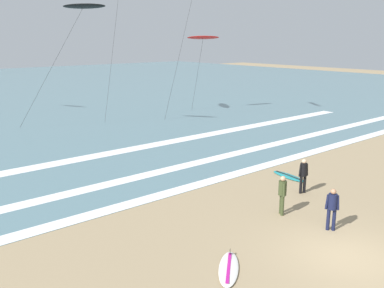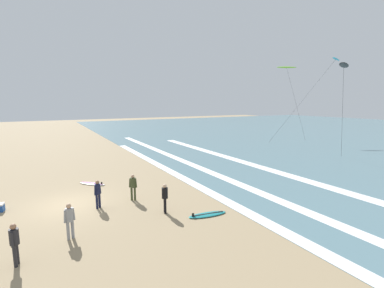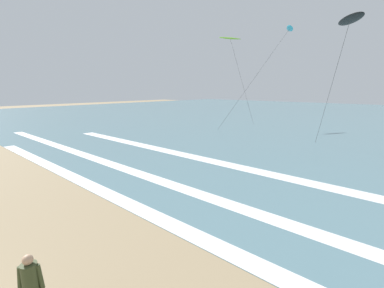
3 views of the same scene
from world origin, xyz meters
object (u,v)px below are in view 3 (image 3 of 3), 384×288
at_px(kite_cyan_mid_center, 289,29).
at_px(kite_black_low_near, 350,20).
at_px(surfer_foreground_main, 31,283).
at_px(kite_lime_high_right, 230,39).

bearing_deg(kite_cyan_mid_center, kite_black_low_near, -53.77).
distance_m(surfer_foreground_main, kite_black_low_near, 19.86).
xyz_separation_m(kite_lime_high_right, kite_cyan_mid_center, (7.58, 0.86, 0.30)).
bearing_deg(kite_black_low_near, surfer_foreground_main, -93.09).
bearing_deg(kite_lime_high_right, surfer_foreground_main, -62.10).
distance_m(surfer_foreground_main, kite_lime_high_right, 35.40).
distance_m(kite_black_low_near, kite_cyan_mid_center, 15.87).
height_order(surfer_foreground_main, kite_cyan_mid_center, kite_cyan_mid_center).
relative_size(kite_lime_high_right, kite_cyan_mid_center, 0.97).
height_order(kite_lime_high_right, kite_cyan_mid_center, kite_cyan_mid_center).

